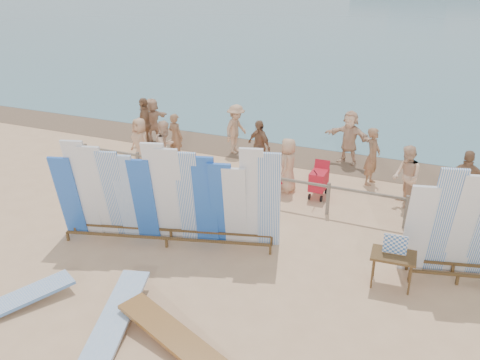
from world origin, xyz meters
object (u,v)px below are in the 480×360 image
at_px(vendor_table, 392,269).
at_px(beachgoer_4, 259,146).
at_px(stroller, 319,183).
at_px(beachgoer_5, 349,137).
at_px(flat_board_c, 178,348).
at_px(beach_chair_left, 262,177).
at_px(beachgoer_0, 140,143).
at_px(beachgoer_8, 406,176).
at_px(beach_chair_right, 271,183).
at_px(main_surfboard_rack, 167,198).
at_px(beachgoer_extra_1, 145,124).
at_px(beachgoer_10, 465,184).
at_px(beachgoer_7, 373,156).
at_px(flat_board_a, 115,328).
at_px(beachgoer_1, 176,137).
at_px(beachgoer_6, 288,165).
at_px(flat_board_e, 5,312).
at_px(side_surfboard_rack, 464,230).
at_px(beachgoer_2, 165,148).
at_px(beachgoer_3, 236,129).

height_order(vendor_table, beachgoer_4, beachgoer_4).
bearing_deg(stroller, beachgoer_5, 86.10).
distance_m(flat_board_c, beach_chair_left, 7.45).
distance_m(beachgoer_0, beachgoer_8, 8.33).
distance_m(beach_chair_right, beachgoer_0, 4.61).
distance_m(main_surfboard_rack, beachgoer_extra_1, 7.09).
bearing_deg(beachgoer_10, beach_chair_left, -1.85).
xyz_separation_m(beachgoer_7, beachgoer_4, (-3.53, -0.36, -0.04)).
height_order(flat_board_a, beachgoer_1, beachgoer_1).
xyz_separation_m(stroller, beachgoer_6, (-0.96, 0.05, 0.40)).
relative_size(main_surfboard_rack, flat_board_c, 1.95).
distance_m(flat_board_c, flat_board_e, 3.62).
bearing_deg(beach_chair_right, beachgoer_5, 25.73).
distance_m(vendor_table, beachgoer_1, 9.19).
bearing_deg(flat_board_c, beachgoer_extra_1, 54.48).
relative_size(beachgoer_5, beachgoer_6, 1.11).
bearing_deg(side_surfboard_rack, beachgoer_7, 105.81).
xyz_separation_m(beachgoer_extra_1, beachgoer_1, (1.59, -0.57, -0.13)).
relative_size(vendor_table, beachgoer_2, 0.68).
distance_m(flat_board_c, beach_chair_right, 7.07).
height_order(beachgoer_10, beachgoer_2, beachgoer_10).
height_order(flat_board_e, beachgoer_5, beachgoer_5).
height_order(beachgoer_7, beachgoer_3, beachgoer_7).
bearing_deg(beachgoer_10, vendor_table, 70.04).
relative_size(beach_chair_right, beachgoer_0, 0.50).
height_order(beachgoer_10, beachgoer_3, beachgoer_10).
distance_m(side_surfboard_rack, beachgoer_0, 10.22).
height_order(beach_chair_right, beachgoer_4, beachgoer_4).
height_order(flat_board_a, beachgoer_6, beachgoer_6).
relative_size(stroller, beachgoer_8, 0.60).
relative_size(main_surfboard_rack, beachgoer_0, 3.14).
xyz_separation_m(side_surfboard_rack, beachgoer_7, (-2.61, 4.51, -0.31)).
height_order(flat_board_c, beachgoer_1, beachgoer_1).
distance_m(beach_chair_left, beachgoer_0, 4.21).
distance_m(main_surfboard_rack, beachgoer_1, 5.75).
height_order(side_surfboard_rack, beach_chair_right, side_surfboard_rack).
height_order(beachgoer_10, beachgoer_0, beachgoer_10).
xyz_separation_m(flat_board_e, beachgoer_5, (4.29, 10.68, 0.90)).
relative_size(beachgoer_0, beachgoer_6, 1.04).
bearing_deg(flat_board_e, flat_board_a, 38.97).
distance_m(side_surfboard_rack, beach_chair_right, 6.00).
relative_size(side_surfboard_rack, beachgoer_8, 1.53).
bearing_deg(vendor_table, stroller, 120.59).
distance_m(stroller, beachgoer_extra_1, 7.08).
relative_size(stroller, beachgoer_1, 0.63).
height_order(beachgoer_7, beachgoer_2, beachgoer_7).
distance_m(beachgoer_10, beachgoer_4, 6.21).
distance_m(side_surfboard_rack, flat_board_e, 9.28).
relative_size(beachgoer_1, beachgoer_6, 1.01).
bearing_deg(beachgoer_extra_1, stroller, 41.04).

